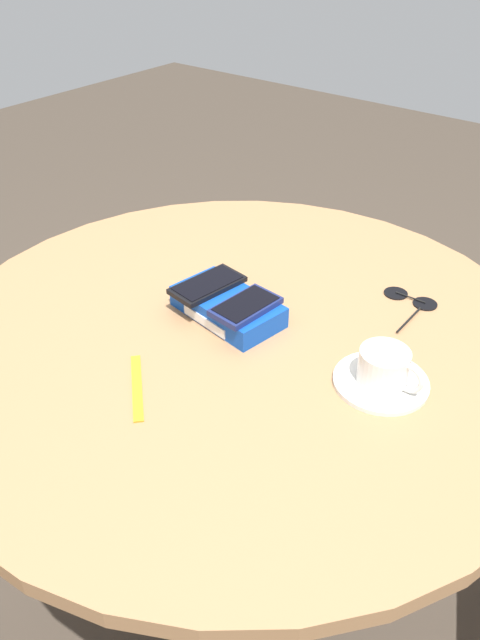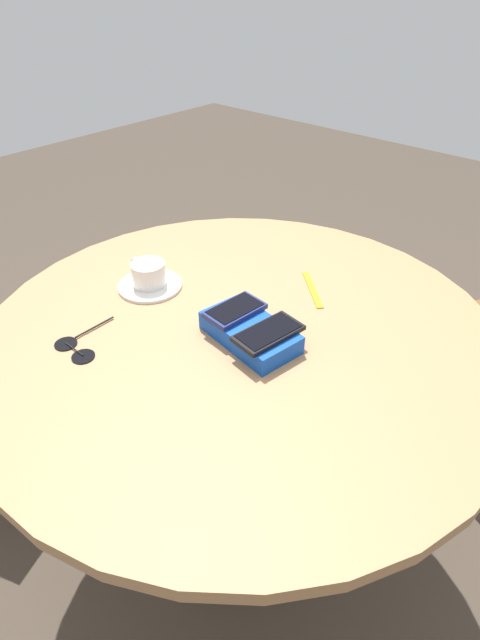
% 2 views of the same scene
% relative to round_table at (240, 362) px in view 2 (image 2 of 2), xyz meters
% --- Properties ---
extents(ground_plane, '(8.00, 8.00, 0.00)m').
position_rel_round_table_xyz_m(ground_plane, '(0.00, 0.00, -0.69)').
color(ground_plane, '#42382D').
extents(round_table, '(1.13, 1.13, 0.79)m').
position_rel_round_table_xyz_m(round_table, '(0.00, 0.00, 0.00)').
color(round_table, '#2D2D2D').
rests_on(round_table, ground_plane).
extents(phone_box, '(0.22, 0.14, 0.04)m').
position_rel_round_table_xyz_m(phone_box, '(-0.05, 0.02, 0.12)').
color(phone_box, '#0F42AD').
rests_on(phone_box, round_table).
extents(phone_black, '(0.09, 0.15, 0.01)m').
position_rel_round_table_xyz_m(phone_black, '(-0.10, 0.02, 0.14)').
color(phone_black, black).
rests_on(phone_black, phone_box).
extents(phone_navy, '(0.08, 0.13, 0.01)m').
position_rel_round_table_xyz_m(phone_navy, '(0.01, 0.01, 0.15)').
color(phone_navy, navy).
rests_on(phone_navy, phone_box).
extents(saucer, '(0.16, 0.16, 0.01)m').
position_rel_round_table_xyz_m(saucer, '(0.27, 0.02, 0.10)').
color(saucer, silver).
rests_on(saucer, round_table).
extents(coffee_cup, '(0.11, 0.08, 0.06)m').
position_rel_round_table_xyz_m(coffee_cup, '(0.28, 0.02, 0.14)').
color(coffee_cup, silver).
rests_on(coffee_cup, saucer).
extents(lanyard_strap, '(0.13, 0.12, 0.00)m').
position_rel_round_table_xyz_m(lanyard_strap, '(-0.03, -0.23, 0.10)').
color(lanyard_strap, orange).
rests_on(lanyard_strap, round_table).
extents(sunglasses, '(0.11, 0.15, 0.01)m').
position_rel_round_table_xyz_m(sunglasses, '(0.20, 0.28, 0.10)').
color(sunglasses, black).
rests_on(sunglasses, round_table).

